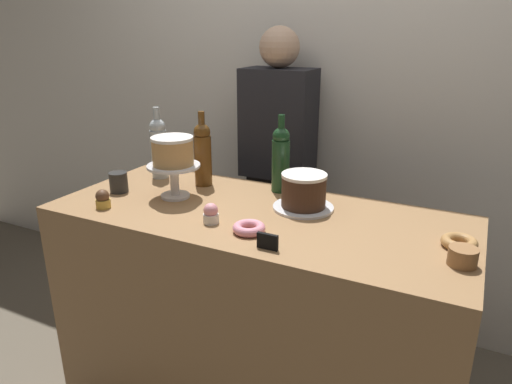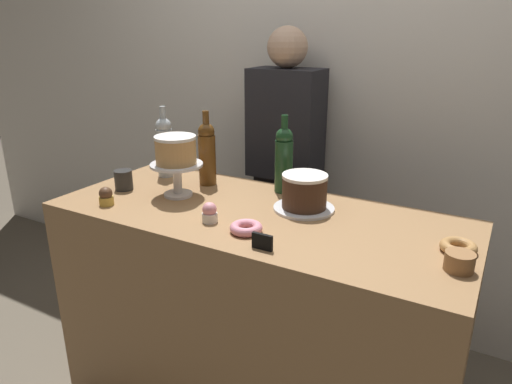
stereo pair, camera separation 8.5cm
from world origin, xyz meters
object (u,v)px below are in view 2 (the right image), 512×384
Objects in this scene: cake_stand_pedestal at (178,174)px; wine_bottle_amber at (207,152)px; white_layer_cake at (176,150)px; donut_maple at (458,247)px; cupcake_strawberry at (210,213)px; cookie_stack at (459,262)px; chocolate_round_cake at (304,191)px; cupcake_chocolate at (106,197)px; barista_figure at (285,177)px; wine_bottle_green at (284,158)px; donut_pink at (246,228)px; coffee_cup_ceramic at (124,180)px; wine_bottle_clear at (165,146)px; price_sign_chalkboard at (262,242)px.

wine_bottle_amber reaches higher than cake_stand_pedestal.
white_layer_cake is 1.49× the size of donut_maple.
cookie_stack is at bearing 4.11° from cupcake_strawberry.
chocolate_round_cake is at bearing 12.01° from cake_stand_pedestal.
cake_stand_pedestal reaches higher than cupcake_chocolate.
barista_figure is (0.32, 0.94, -0.13)m from cupcake_chocolate.
cake_stand_pedestal is 0.66× the size of wine_bottle_green.
chocolate_round_cake is 0.31m from donut_pink.
wine_bottle_amber is at bearing 164.80° from cookie_stack.
wine_bottle_green is at bearing 79.14° from cupcake_strawberry.
cake_stand_pedestal is at bearing 12.30° from coffee_cup_ceramic.
wine_bottle_green reaches higher than white_layer_cake.
donut_pink is at bearing -80.07° from wine_bottle_green.
donut_pink is 0.67m from cookie_stack.
cupcake_strawberry is (0.45, 0.06, 0.00)m from cupcake_chocolate.
white_layer_cake is 0.51× the size of wine_bottle_amber.
cookie_stack is at bearing -12.70° from wine_bottle_clear.
wine_bottle_green is (-0.16, 0.15, 0.07)m from chocolate_round_cake.
chocolate_round_cake is at bearing -6.08° from wine_bottle_clear.
wine_bottle_clear is at bearing 139.54° from cake_stand_pedestal.
cake_stand_pedestal is 0.29m from cupcake_chocolate.
wine_bottle_amber reaches higher than cupcake_strawberry.
cupcake_chocolate is at bearing -174.67° from cookie_stack.
cupcake_chocolate is at bearing -175.66° from donut_pink.
wine_bottle_amber is at bearing -103.42° from barista_figure.
donut_maple is 0.61m from price_sign_chalkboard.
wine_bottle_amber is 1.08m from donut_maple.
white_layer_cake is 0.10× the size of barista_figure.
cookie_stack is (1.09, -0.11, -0.07)m from cake_stand_pedestal.
donut_maple is at bearing -8.92° from wine_bottle_amber.
chocolate_round_cake reaches higher than price_sign_chalkboard.
donut_maple is at bearing -18.46° from wine_bottle_green.
wine_bottle_green is (0.35, 0.26, -0.05)m from white_layer_cake.
cupcake_strawberry is (-0.08, -0.43, -0.11)m from wine_bottle_green.
cupcake_strawberry is at bearing -31.48° from white_layer_cake.
barista_figure reaches higher than wine_bottle_green.
cake_stand_pedestal is 0.66× the size of wine_bottle_amber.
cookie_stack is (0.02, -0.13, 0.01)m from donut_maple.
chocolate_round_cake reaches higher than donut_maple.
wine_bottle_amber is 0.47m from cupcake_chocolate.
wine_bottle_green is at bearing 137.23° from chocolate_round_cake.
barista_figure is at bearing 71.11° from cupcake_chocolate.
cupcake_chocolate is at bearing -137.53° from wine_bottle_green.
wine_bottle_clear is (-0.22, 0.19, 0.05)m from cake_stand_pedestal.
chocolate_round_cake is at bearing -42.77° from wine_bottle_green.
wine_bottle_amber is 0.70m from price_sign_chalkboard.
cupcake_strawberry is 0.66× the size of donut_maple.
cupcake_strawberry is 0.29m from price_sign_chalkboard.
wine_bottle_green reaches higher than cupcake_strawberry.
cupcake_strawberry is 0.54m from coffee_cup_ceramic.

